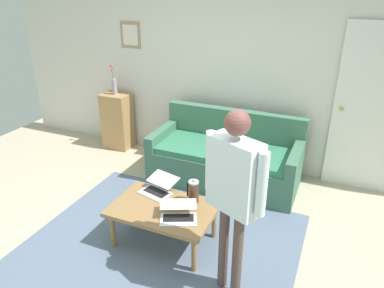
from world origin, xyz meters
name	(u,v)px	position (x,y,z in m)	size (l,w,h in m)	color
ground_plane	(158,250)	(0.00, 0.00, 0.00)	(7.68, 7.68, 0.00)	#BAAC94
area_rug	(160,247)	(0.00, -0.05, 0.00)	(2.63, 2.26, 0.01)	slate
back_wall	(231,69)	(0.00, -2.20, 1.35)	(7.04, 0.11, 2.70)	silver
interior_door	(369,111)	(-1.76, -2.11, 1.02)	(0.82, 0.09, 2.05)	white
couch	(226,158)	(-0.16, -1.61, 0.31)	(1.89, 0.87, 0.88)	#406D56
coffee_table	(164,211)	(0.00, -0.15, 0.37)	(1.01, 0.67, 0.41)	olive
laptop_left	(158,188)	(0.18, -0.39, 0.46)	(0.39, 0.40, 0.14)	silver
laptop_center	(178,214)	(-0.21, -0.05, 0.46)	(0.43, 0.41, 0.12)	silver
french_press	(194,191)	(-0.23, -0.37, 0.53)	(0.12, 0.10, 0.26)	#4C3323
side_shelf	(118,121)	(1.73, -1.94, 0.43)	(0.42, 0.32, 0.87)	tan
flower_vase	(114,84)	(1.73, -1.94, 1.02)	(0.08, 0.07, 0.46)	#A194A6
person_standing	(234,184)	(-0.80, 0.19, 1.05)	(0.56, 0.33, 1.64)	#513F3A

